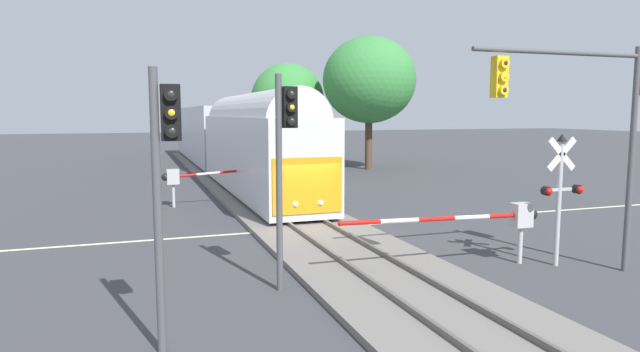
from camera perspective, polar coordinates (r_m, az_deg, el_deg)
The scene contains 12 objects.
ground_plane at distance 20.92m, azimuth -1.37°, elevation -5.57°, with size 220.00×220.00×0.00m, color #3D3D42.
road_centre_stripe at distance 20.92m, azimuth -1.37°, elevation -5.55°, with size 44.00×0.20×0.01m.
railway_track at distance 20.90m, azimuth -1.37°, elevation -5.31°, with size 4.40×80.00×0.32m.
commuter_train at distance 39.63m, azimuth -10.05°, elevation 4.16°, with size 3.04×42.60×5.16m.
crossing_gate_near at distance 16.53m, azimuth 18.35°, elevation -4.21°, with size 6.29×0.40×1.80m.
crossing_signal_mast at distance 16.97m, azimuth 23.93°, elevation -0.96°, with size 1.36×0.44×3.83m.
crossing_gate_far at distance 26.39m, azimuth -13.67°, elevation -0.07°, with size 6.04×0.40×1.83m.
traffic_signal_near_left at distance 10.07m, azimuth -16.04°, elevation 1.17°, with size 0.53×0.38×5.22m.
traffic_signal_median at distance 13.26m, azimuth -3.75°, elevation 3.04°, with size 0.53×0.38×5.35m.
traffic_signal_near_right at distance 16.05m, azimuth 26.73°, elevation 6.97°, with size 5.66×0.38×6.19m.
oak_far_right at distance 42.87m, azimuth 5.19°, elevation 9.97°, with size 7.22×7.22×10.29m.
elm_centre_background at distance 45.44m, azimuth -3.42°, elevation 7.91°, with size 6.05×6.05×8.52m.
Camera 1 is at (-6.20, -19.48, 4.41)m, focal length 30.50 mm.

